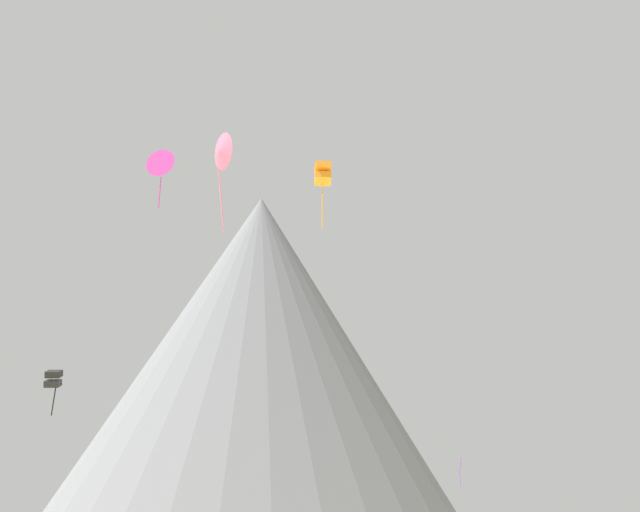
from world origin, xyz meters
TOP-DOWN VIEW (x-y plane):
  - rock_massif at (-12.89, 106.91)m, footprint 76.91×76.91m
  - kite_violet_low at (12.55, 54.81)m, footprint 0.38×0.80m
  - kite_orange_high at (-0.97, 36.17)m, footprint 1.48×1.57m
  - kite_rainbow_mid at (-7.52, 20.75)m, footprint 1.92×2.41m
  - kite_magenta_mid at (-12.29, 24.29)m, footprint 2.20×0.92m
  - kite_black_low at (-17.89, 22.92)m, footprint 0.93×1.01m

SIDE VIEW (x-z plane):
  - kite_violet_low at x=12.55m, z-range 5.37..8.12m
  - kite_black_low at x=-17.89m, z-range 9.06..11.99m
  - kite_rainbow_mid at x=-7.52m, z-range 21.71..28.66m
  - kite_magenta_mid at x=-12.29m, z-range 23.77..28.10m
  - rock_massif at x=-12.89m, z-range -1.38..54.89m
  - kite_orange_high at x=-0.97m, z-range 27.26..33.31m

